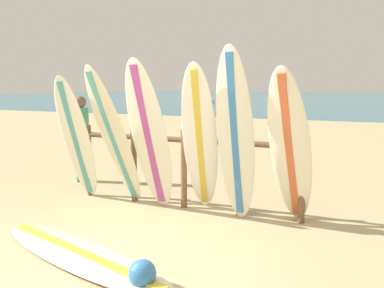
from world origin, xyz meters
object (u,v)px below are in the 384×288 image
at_px(surfboard_rack, 184,160).
at_px(beachgoer_standing, 82,135).
at_px(beach_ball, 142,274).
at_px(surfboard_leaning_left, 114,138).
at_px(surfboard_leaning_center, 200,141).
at_px(surfboard_leaning_right, 290,149).
at_px(surfboard_leaning_center_left, 149,137).
at_px(surfboard_lying_on_sand, 80,255).
at_px(surfboard_leaning_far_left, 77,140).
at_px(small_boat_offshore, 208,101).
at_px(surfboard_leaning_center_right, 235,137).

relative_size(surfboard_rack, beachgoer_standing, 2.18).
bearing_deg(beach_ball, surfboard_leaning_left, 129.18).
xyz_separation_m(surfboard_leaning_center, surfboard_leaning_right, (1.19, -0.01, -0.03)).
relative_size(surfboard_leaning_left, surfboard_leaning_center_left, 0.96).
height_order(surfboard_leaning_left, surfboard_leaning_right, surfboard_leaning_left).
xyz_separation_m(surfboard_leaning_center_left, surfboard_lying_on_sand, (0.05, -1.60, -1.03)).
height_order(surfboard_leaning_right, surfboard_lying_on_sand, surfboard_leaning_right).
xyz_separation_m(surfboard_leaning_far_left, surfboard_leaning_center, (1.96, 0.11, 0.07)).
xyz_separation_m(surfboard_leaning_center_left, surfboard_leaning_center, (0.69, 0.14, -0.03)).
distance_m(surfboard_leaning_right, beachgoer_standing, 4.07).
bearing_deg(surfboard_rack, surfboard_leaning_center_left, -129.49).
distance_m(surfboard_rack, beach_ball, 2.43).
distance_m(surfboard_leaning_center_left, beach_ball, 2.30).
relative_size(small_boat_offshore, beach_ball, 12.16).
bearing_deg(beachgoer_standing, surfboard_rack, -17.12).
relative_size(surfboard_leaning_center_right, beachgoer_standing, 1.43).
distance_m(surfboard_lying_on_sand, small_boat_offshore, 34.63).
distance_m(small_boat_offshore, beach_ball, 35.19).
xyz_separation_m(surfboard_leaning_right, small_boat_offshore, (-12.90, 31.09, -0.75)).
bearing_deg(surfboard_leaning_center_left, surfboard_leaning_center, 11.23).
bearing_deg(surfboard_rack, surfboard_leaning_center_right, -24.03).
height_order(surfboard_leaning_right, small_boat_offshore, surfboard_leaning_right).
relative_size(surfboard_leaning_far_left, small_boat_offshore, 0.63).
xyz_separation_m(surfboard_rack, surfboard_leaning_center, (0.36, -0.27, 0.32)).
bearing_deg(small_boat_offshore, surfboard_leaning_center_left, -70.55).
xyz_separation_m(surfboard_leaning_left, surfboard_leaning_center, (1.26, 0.14, 0.01)).
distance_m(surfboard_leaning_right, beach_ball, 2.37).
relative_size(surfboard_leaning_center_right, surfboard_lying_on_sand, 0.83).
distance_m(surfboard_rack, surfboard_leaning_center_left, 0.64).
bearing_deg(surfboard_leaning_center, small_boat_offshore, 110.66).
relative_size(surfboard_leaning_center_right, surfboard_leaning_right, 1.13).
height_order(surfboard_lying_on_sand, beachgoer_standing, beachgoer_standing).
xyz_separation_m(surfboard_leaning_left, surfboard_lying_on_sand, (0.62, -1.60, -1.00)).
height_order(surfboard_leaning_far_left, surfboard_leaning_center, surfboard_leaning_center).
height_order(small_boat_offshore, beach_ball, small_boat_offshore).
relative_size(surfboard_leaning_left, surfboard_leaning_center, 0.99).
distance_m(surfboard_leaning_right, surfboard_lying_on_sand, 2.70).
relative_size(beachgoer_standing, beach_ball, 6.26).
bearing_deg(beach_ball, surfboard_leaning_far_left, 139.42).
distance_m(surfboard_leaning_center_left, surfboard_leaning_center, 0.71).
height_order(surfboard_leaning_center, beachgoer_standing, surfboard_leaning_center).
xyz_separation_m(surfboard_lying_on_sand, beachgoer_standing, (-2.11, 2.74, 0.84)).
bearing_deg(surfboard_rack, surfboard_leaning_far_left, -166.69).
bearing_deg(surfboard_leaning_far_left, surfboard_leaning_center_right, -0.42).
xyz_separation_m(surfboard_leaning_far_left, surfboard_leaning_center_left, (1.26, -0.03, 0.10)).
bearing_deg(surfboard_leaning_right, surfboard_leaning_left, -176.92).
height_order(surfboard_leaning_center, surfboard_leaning_center_right, surfboard_leaning_center_right).
height_order(surfboard_leaning_right, beachgoer_standing, surfboard_leaning_right).
height_order(surfboard_rack, surfboard_lying_on_sand, surfboard_rack).
relative_size(surfboard_leaning_far_left, beach_ball, 7.63).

